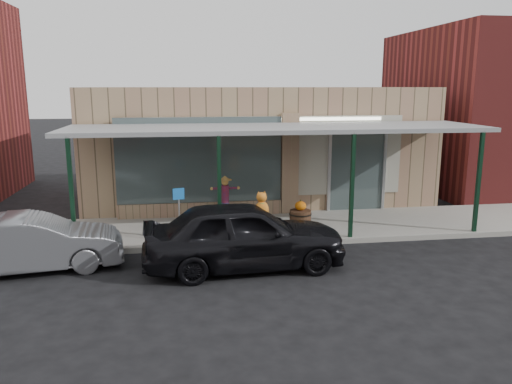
{
  "coord_description": "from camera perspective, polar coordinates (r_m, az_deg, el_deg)",
  "views": [
    {
      "loc": [
        -2.69,
        -10.58,
        4.22
      ],
      "look_at": [
        -0.77,
        2.6,
        1.4
      ],
      "focal_mm": 35.0,
      "sensor_mm": 36.0,
      "label": 1
    }
  ],
  "objects": [
    {
      "name": "handicap_sign",
      "position": [
        13.35,
        -8.79,
        -1.76
      ],
      "size": [
        0.3,
        0.08,
        1.46
      ],
      "rotation": [
        0.0,
        0.0,
        0.2
      ],
      "color": "gray",
      "rests_on": "sidewalk"
    },
    {
      "name": "car_grey",
      "position": [
        12.73,
        -24.11,
        -5.37
      ],
      "size": [
        4.18,
        2.0,
        1.32
      ],
      "primitive_type": "imported",
      "rotation": [
        0.0,
        0.0,
        1.73
      ],
      "color": "#595C61",
      "rests_on": "ground"
    },
    {
      "name": "ground",
      "position": [
        11.71,
        5.64,
        -9.25
      ],
      "size": [
        120.0,
        120.0,
        0.0
      ],
      "primitive_type": "plane",
      "color": "black",
      "rests_on": "ground"
    },
    {
      "name": "storefront",
      "position": [
        19.05,
        -0.14,
        5.54
      ],
      "size": [
        12.0,
        6.25,
        4.2
      ],
      "color": "#947B5B",
      "rests_on": "ground"
    },
    {
      "name": "sidewalk",
      "position": [
        15.02,
        2.35,
        -4.08
      ],
      "size": [
        40.0,
        3.2,
        0.15
      ],
      "primitive_type": "cube",
      "color": "gray",
      "rests_on": "ground"
    },
    {
      "name": "barrel_pumpkin",
      "position": [
        15.09,
        5.09,
        -2.69
      ],
      "size": [
        0.72,
        0.72,
        0.76
      ],
      "rotation": [
        0.0,
        0.0,
        0.13
      ],
      "color": "#472A1C",
      "rests_on": "sidewalk"
    },
    {
      "name": "parked_sedan",
      "position": [
        11.76,
        -1.36,
        -4.92
      ],
      "size": [
        4.83,
        2.19,
        1.65
      ],
      "rotation": [
        0.0,
        0.0,
        1.63
      ],
      "color": "black",
      "rests_on": "ground"
    },
    {
      "name": "block_buildings_near",
      "position": [
        20.34,
        5.13,
        10.63
      ],
      "size": [
        61.0,
        8.0,
        8.0
      ],
      "color": "maroon",
      "rests_on": "ground"
    },
    {
      "name": "barrel_scarecrow",
      "position": [
        15.04,
        -3.53,
        -1.81
      ],
      "size": [
        0.86,
        0.75,
        1.48
      ],
      "rotation": [
        0.0,
        0.0,
        -0.41
      ],
      "color": "#472A1C",
      "rests_on": "sidewalk"
    },
    {
      "name": "awning",
      "position": [
        14.45,
        2.48,
        7.13
      ],
      "size": [
        12.0,
        3.0,
        3.04
      ],
      "color": "gray",
      "rests_on": "ground"
    }
  ]
}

